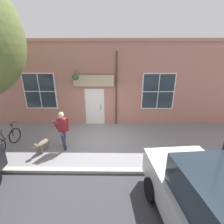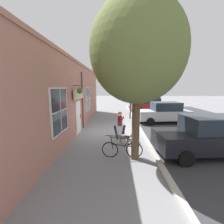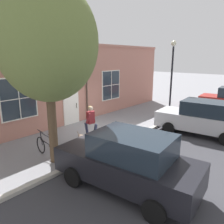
{
  "view_description": "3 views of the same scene",
  "coord_description": "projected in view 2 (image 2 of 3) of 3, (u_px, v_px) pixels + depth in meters",
  "views": [
    {
      "loc": [
        6.13,
        0.73,
        3.57
      ],
      "look_at": [
        -0.52,
        0.65,
        1.29
      ],
      "focal_mm": 24.0,
      "sensor_mm": 36.0,
      "label": 1
    },
    {
      "loc": [
        0.31,
        -9.83,
        2.95
      ],
      "look_at": [
        0.03,
        -0.14,
        1.37
      ],
      "focal_mm": 24.0,
      "sensor_mm": 36.0,
      "label": 2
    },
    {
      "loc": [
        7.72,
        -8.24,
        3.85
      ],
      "look_at": [
        -0.01,
        0.79,
        0.84
      ],
      "focal_mm": 35.0,
      "sensor_mm": 36.0,
      "label": 3
    }
  ],
  "objects": [
    {
      "name": "parked_car_mid_block",
      "position": [
        164.0,
        112.0,
        12.61
      ],
      "size": [
        4.45,
        2.24,
        1.75
      ],
      "color": "#B7B7BC",
      "rests_on": "ground_plane"
    },
    {
      "name": "parked_car_nearest_curb",
      "position": [
        207.0,
        136.0,
        6.48
      ],
      "size": [
        4.45,
        2.24,
        1.75
      ],
      "color": "black",
      "rests_on": "ground_plane"
    },
    {
      "name": "ground_plane",
      "position": [
        112.0,
        131.0,
        10.18
      ],
      "size": [
        90.0,
        90.0,
        0.0
      ],
      "primitive_type": "plane",
      "color": "gray"
    },
    {
      "name": "storefront_facade",
      "position": [
        76.0,
        97.0,
        9.86
      ],
      "size": [
        0.95,
        18.0,
        4.66
      ],
      "color": "#B27566",
      "rests_on": "ground_plane"
    },
    {
      "name": "street_tree_by_curb",
      "position": [
        138.0,
        53.0,
        5.65
      ],
      "size": [
        3.65,
        3.28,
        6.33
      ],
      "color": "brown",
      "rests_on": "ground_plane"
    },
    {
      "name": "pedestrian_walking",
      "position": [
        120.0,
        122.0,
        8.65
      ],
      "size": [
        0.73,
        0.58,
        1.65
      ],
      "color": "#282D47",
      "rests_on": "ground_plane"
    },
    {
      "name": "curb_and_road",
      "position": [
        199.0,
        132.0,
        10.01
      ],
      "size": [
        10.1,
        28.0,
        0.12
      ],
      "color": "#B2ADA3",
      "rests_on": "ground_plane"
    },
    {
      "name": "leaning_bicycle",
      "position": [
        122.0,
        149.0,
        6.37
      ],
      "size": [
        1.74,
        0.13,
        1.0
      ],
      "color": "black",
      "rests_on": "ground_plane"
    },
    {
      "name": "parked_car_far_end",
      "position": [
        149.0,
        104.0,
        18.74
      ],
      "size": [
        4.45,
        2.24,
        1.75
      ],
      "color": "maroon",
      "rests_on": "ground_plane"
    },
    {
      "name": "street_lamp",
      "position": [
        131.0,
        86.0,
        14.07
      ],
      "size": [
        0.32,
        0.32,
        4.8
      ],
      "color": "black",
      "rests_on": "ground_plane"
    },
    {
      "name": "dog_on_leash",
      "position": [
        125.0,
        137.0,
        7.95
      ],
      "size": [
        1.04,
        0.42,
        0.58
      ],
      "color": "#7F6B5B",
      "rests_on": "ground_plane"
    }
  ]
}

